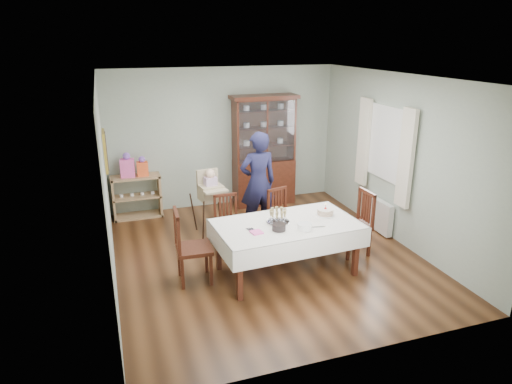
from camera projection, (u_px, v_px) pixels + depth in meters
name	position (u px, v px, depth m)	size (l,w,h in m)	color
floor	(266.00, 255.00, 7.11)	(5.00, 5.00, 0.00)	#593319
room_shell	(255.00, 141.00, 7.03)	(5.00, 5.00, 5.00)	#9EAA99
dining_table	(286.00, 248.00, 6.47)	(2.07, 1.27, 0.76)	#4B1F12
china_cabinet	(264.00, 149.00, 9.00)	(1.30, 0.48, 2.18)	#4B1F12
sideboard	(137.00, 197.00, 8.50)	(0.90, 0.38, 0.80)	tan
picture_frame	(105.00, 151.00, 6.63)	(0.04, 0.48, 0.58)	gold
window	(387.00, 144.00, 7.54)	(0.04, 1.02, 1.22)	white
curtain_left	(406.00, 159.00, 7.00)	(0.07, 0.30, 1.55)	silver
curtain_right	(364.00, 142.00, 8.11)	(0.07, 0.30, 1.55)	silver
radiator	(377.00, 214.00, 7.93)	(0.10, 0.80, 0.55)	white
chair_far_left	(229.00, 234.00, 7.20)	(0.40, 0.40, 0.89)	#4B1F12
chair_far_right	(283.00, 227.00, 7.49)	(0.50, 0.50, 0.89)	#4B1F12
chair_end_left	(193.00, 260.00, 6.27)	(0.49, 0.49, 1.05)	#4B1F12
chair_end_right	(354.00, 235.00, 7.09)	(0.47, 0.47, 1.00)	#4B1F12
woman	(258.00, 183.00, 7.72)	(0.64, 0.42, 1.76)	black
high_chair	(211.00, 208.00, 7.80)	(0.58, 0.58, 1.14)	black
champagne_tray	(278.00, 218.00, 6.35)	(0.33, 0.33, 0.20)	silver
birthday_cake	(325.00, 212.00, 6.62)	(0.27, 0.27, 0.19)	white
plate_stack_dark	(279.00, 227.00, 6.11)	(0.19, 0.19, 0.09)	black
plate_stack_white	(305.00, 226.00, 6.14)	(0.20, 0.20, 0.08)	white
napkin_stack	(257.00, 232.00, 6.04)	(0.15, 0.15, 0.02)	#FF5DB5
cutlery	(249.00, 230.00, 6.10)	(0.11, 0.16, 0.01)	silver
cake_knife	(316.00, 227.00, 6.21)	(0.27, 0.02, 0.01)	silver
gift_bag_pink	(127.00, 166.00, 8.25)	(0.26, 0.18, 0.46)	#FF5DB5
gift_bag_orange	(142.00, 167.00, 8.34)	(0.20, 0.15, 0.37)	#FF5C28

